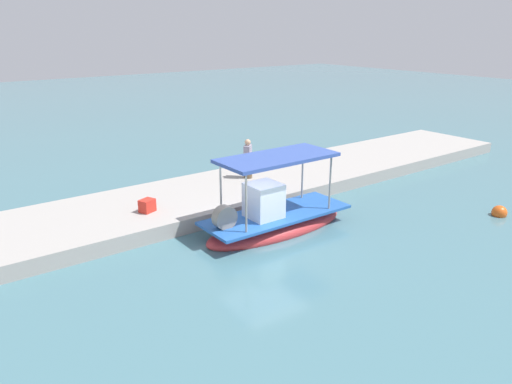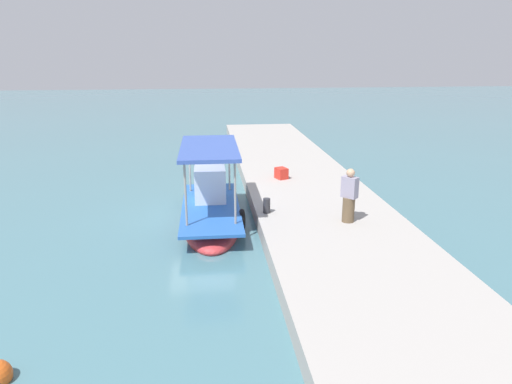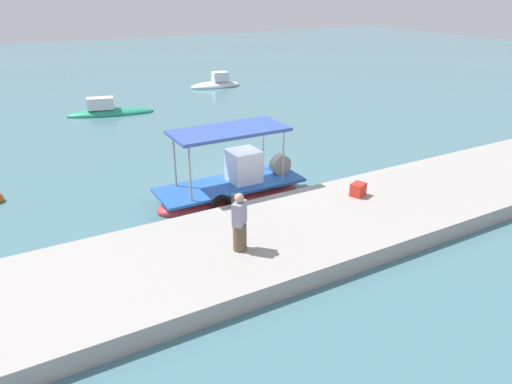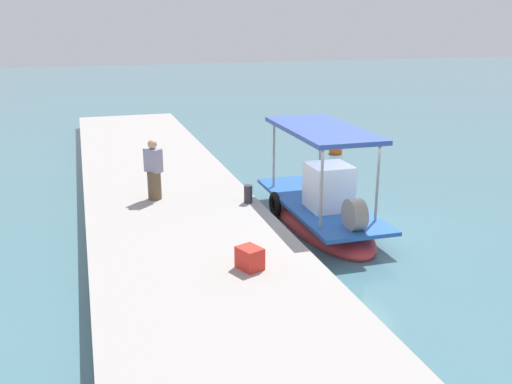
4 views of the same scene
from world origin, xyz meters
TOP-DOWN VIEW (x-y plane):
  - ground_plane at (0.00, 0.00)m, footprint 120.00×120.00m
  - dock_quay at (0.00, -4.25)m, footprint 36.00×4.77m
  - main_fishing_boat at (-0.76, -0.35)m, footprint 5.77×2.12m
  - fisherman_near_bollard at (-2.71, -4.67)m, footprint 0.55×0.54m
  - mooring_bollard at (-1.60, -2.20)m, footprint 0.24×0.24m
  - cargo_crate at (2.68, -3.41)m, footprint 0.63×0.57m

SIDE VIEW (x-z plane):
  - ground_plane at x=0.00m, z-range 0.00..0.00m
  - dock_quay at x=0.00m, z-range 0.00..0.55m
  - main_fishing_boat at x=-0.76m, z-range -1.09..1.99m
  - cargo_crate at x=2.68m, z-range 0.55..1.02m
  - mooring_bollard at x=-1.60m, z-range 0.55..1.06m
  - fisherman_near_bollard at x=-2.71m, z-range 0.47..2.21m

